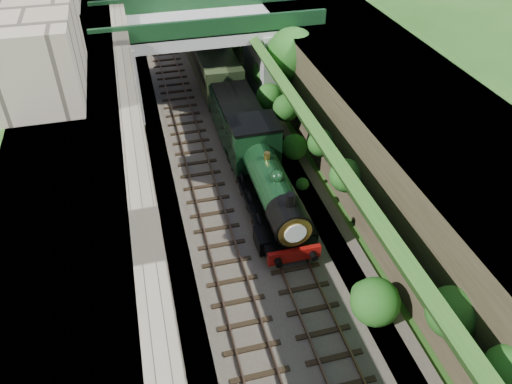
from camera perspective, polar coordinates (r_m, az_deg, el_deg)
The scene contains 14 objects.
ground at distance 22.32m, azimuth 5.28°, elevation -18.07°, with size 160.00×160.00×0.00m, color #1E4714.
trackbed at distance 36.81m, azimuth -4.89°, elevation 7.89°, with size 10.00×90.00×0.20m, color #473F38.
retaining_wall at distance 34.88m, azimuth -14.27°, elevation 11.37°, with size 1.00×90.00×7.00m, color #756B56.
street_plateau_left at distance 35.10m, azimuth -20.01°, elevation 10.40°, with size 6.00×90.00×7.00m, color #262628.
street_plateau_right at distance 37.93m, azimuth 9.50°, elevation 13.59°, with size 8.00×90.00×6.25m, color #262628.
embankment_slope at distance 33.94m, azimuth 4.28°, elevation 10.17°, with size 4.42×90.00×6.36m.
track_left at distance 36.51m, azimuth -8.01°, elevation 7.64°, with size 2.50×90.00×0.20m.
track_right at distance 36.92m, azimuth -3.05°, elevation 8.34°, with size 2.50×90.00×0.20m.
road_bridge at distance 38.77m, azimuth -4.93°, elevation 16.04°, with size 16.00×6.40×7.25m.
building_near at distance 27.57m, azimuth -23.85°, elevation 14.76°, with size 4.00×8.00×4.00m, color gray.
tree at distance 36.15m, azimuth 4.28°, elevation 15.39°, with size 3.60×3.80×6.60m.
locomotive at distance 27.69m, azimuth 1.31°, elevation 1.21°, with size 3.10×10.23×3.83m.
tender at distance 33.82m, azimuth -2.10°, elevation 8.07°, with size 2.70×6.00×3.05m.
coach_front at distance 44.84m, azimuth -5.89°, elevation 16.29°, with size 2.90×18.00×3.70m.
Camera 1 is at (-5.03, -11.51, 18.45)m, focal length 35.00 mm.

